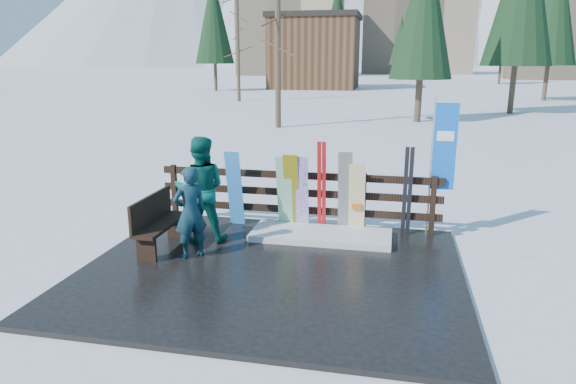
% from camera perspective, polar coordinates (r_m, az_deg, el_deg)
% --- Properties ---
extents(ground, '(700.00, 700.00, 0.00)m').
position_cam_1_polar(ground, '(8.35, -1.88, -9.00)').
color(ground, white).
rests_on(ground, ground).
extents(deck, '(6.00, 5.00, 0.08)m').
position_cam_1_polar(deck, '(8.33, -1.89, -8.75)').
color(deck, black).
rests_on(deck, ground).
extents(fence, '(5.60, 0.10, 1.15)m').
position_cam_1_polar(fence, '(10.14, 1.02, -0.30)').
color(fence, black).
rests_on(fence, deck).
extents(snow_patch, '(2.60, 1.00, 0.12)m').
position_cam_1_polar(snow_patch, '(9.66, 3.68, -4.80)').
color(snow_patch, white).
rests_on(snow_patch, deck).
extents(bench, '(0.41, 1.50, 0.97)m').
position_cam_1_polar(bench, '(9.27, -14.31, -3.11)').
color(bench, black).
rests_on(bench, deck).
extents(snowboard_0, '(0.30, 0.34, 1.54)m').
position_cam_1_polar(snowboard_0, '(10.20, -5.94, 0.36)').
color(snowboard_0, '#3390F3').
rests_on(snowboard_0, deck).
extents(snowboard_1, '(0.29, 0.32, 1.48)m').
position_cam_1_polar(snowboard_1, '(9.95, -0.37, -0.09)').
color(snowboard_1, white).
rests_on(snowboard_1, deck).
extents(snowboard_2, '(0.28, 0.35, 1.53)m').
position_cam_1_polar(snowboard_2, '(9.92, 0.39, -0.02)').
color(snowboard_2, yellow).
rests_on(snowboard_2, deck).
extents(snowboard_3, '(0.25, 0.27, 1.49)m').
position_cam_1_polar(snowboard_3, '(9.89, 1.56, -0.18)').
color(snowboard_3, white).
rests_on(snowboard_3, deck).
extents(snowboard_4, '(0.26, 0.32, 1.61)m').
position_cam_1_polar(snowboard_4, '(9.76, 6.36, -0.08)').
color(snowboard_4, black).
rests_on(snowboard_4, deck).
extents(snowboard_5, '(0.30, 0.27, 1.39)m').
position_cam_1_polar(snowboard_5, '(9.77, 7.65, -0.77)').
color(snowboard_5, white).
rests_on(snowboard_5, deck).
extents(ski_pair_a, '(0.16, 0.22, 1.77)m').
position_cam_1_polar(ski_pair_a, '(9.86, 3.76, 0.60)').
color(ski_pair_a, '#A21317').
rests_on(ski_pair_a, deck).
extents(ski_pair_b, '(0.17, 0.23, 1.73)m').
position_cam_1_polar(ski_pair_b, '(9.78, 13.13, 0.00)').
color(ski_pair_b, black).
rests_on(ski_pair_b, deck).
extents(rental_flag, '(0.45, 0.04, 2.60)m').
position_cam_1_polar(rental_flag, '(9.86, 16.67, 4.29)').
color(rental_flag, silver).
rests_on(rental_flag, deck).
extents(person_front, '(0.67, 0.66, 1.56)m').
position_cam_1_polar(person_front, '(8.69, -10.81, -2.26)').
color(person_front, '#17474C').
rests_on(person_front, deck).
extents(person_back, '(1.09, 0.93, 1.94)m').
position_cam_1_polar(person_back, '(9.42, -9.71, 0.28)').
color(person_back, '#0A5A4F').
rests_on(person_back, deck).
extents(resort_buildings, '(73.00, 87.60, 22.60)m').
position_cam_1_polar(resort_buildings, '(123.02, 11.98, 17.17)').
color(resort_buildings, tan).
rests_on(resort_buildings, ground).
extents(trees, '(42.26, 68.95, 12.16)m').
position_cam_1_polar(trees, '(58.47, 13.15, 16.44)').
color(trees, '#382B1E').
rests_on(trees, ground).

